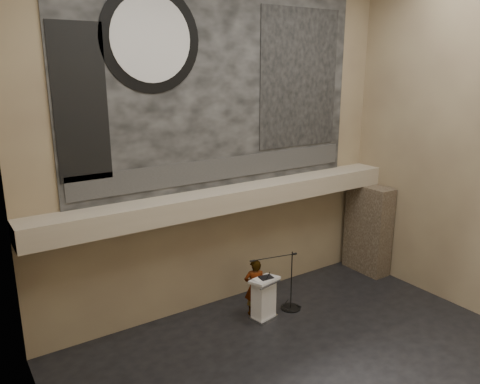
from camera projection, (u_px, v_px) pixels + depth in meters
floor at (327, 377)px, 9.55m from camera, size 10.00×10.00×0.00m
wall_back at (222, 144)px, 11.65m from camera, size 10.00×0.02×8.50m
wall_left at (46, 225)px, 5.76m from camera, size 0.02×8.00×8.50m
soffit at (231, 198)px, 11.66m from camera, size 10.00×0.80×0.50m
sprinkler_left at (174, 221)px, 10.84m from camera, size 0.04×0.04×0.06m
sprinkler_right at (291, 198)px, 12.71m from camera, size 0.04×0.04×0.06m
banner at (222, 85)px, 11.24m from camera, size 8.00×0.05×5.00m
banner_text_strip at (224, 168)px, 11.75m from camera, size 7.76×0.02×0.55m
banner_clock_rim at (151, 39)px, 9.98m from camera, size 2.30×0.02×2.30m
banner_clock_face at (151, 39)px, 9.97m from camera, size 1.84×0.02×1.84m
banner_building_print at (300, 79)px, 12.47m from camera, size 2.60×0.02×3.60m
banner_brick_print at (81, 104)px, 9.47m from camera, size 1.10×0.02×3.20m
stone_pier at (368, 229)px, 14.21m from camera, size 0.60×1.40×2.70m
lectern at (264, 299)px, 11.61m from camera, size 0.76×0.60×1.13m
binder at (266, 278)px, 11.47m from camera, size 0.35×0.30×0.04m
papers at (259, 280)px, 11.39m from camera, size 0.25×0.32×0.00m
speaker_person at (255, 287)px, 11.79m from camera, size 0.64×0.54×1.49m
mic_stand at (289, 300)px, 12.18m from camera, size 1.40×0.52×1.59m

